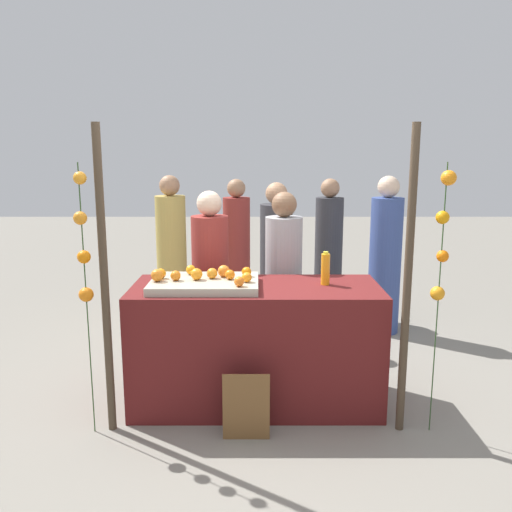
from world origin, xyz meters
TOP-DOWN VIEW (x-y plane):
  - ground_plane at (0.00, 0.00)m, footprint 24.00×24.00m
  - stall_counter at (0.00, 0.00)m, footprint 1.87×0.75m
  - orange_tray at (-0.38, -0.05)m, footprint 0.79×0.54m
  - orange_0 at (-0.44, -0.05)m, footprint 0.09×0.09m
  - orange_1 at (-0.19, -0.04)m, footprint 0.07×0.07m
  - orange_2 at (-0.33, -0.01)m, footprint 0.08×0.08m
  - orange_3 at (-0.24, 0.05)m, footprint 0.09×0.09m
  - orange_4 at (-0.50, 0.12)m, footprint 0.07×0.07m
  - orange_5 at (-0.07, -0.12)m, footprint 0.07×0.07m
  - orange_6 at (-0.71, -0.01)m, footprint 0.08×0.08m
  - orange_7 at (-0.12, -0.25)m, footprint 0.07×0.07m
  - orange_8 at (-0.59, -0.08)m, footprint 0.08×0.08m
  - orange_9 at (-0.07, 0.06)m, footprint 0.07×0.07m
  - orange_10 at (-0.72, -0.10)m, footprint 0.09×0.09m
  - juice_bottle at (0.53, 0.04)m, footprint 0.07×0.07m
  - chalkboard_sign at (-0.07, -0.55)m, footprint 0.32×0.03m
  - vendor_left at (-0.40, 0.65)m, footprint 0.32×0.32m
  - vendor_right at (0.24, 0.62)m, footprint 0.32×0.32m
  - crowd_person_0 at (0.86, 2.27)m, footprint 0.33×0.33m
  - crowd_person_1 at (-0.23, 2.39)m, footprint 0.32×0.32m
  - crowd_person_2 at (-0.95, 1.98)m, footprint 0.34×0.34m
  - crowd_person_3 at (0.20, 1.43)m, footprint 0.33×0.33m
  - crowd_person_4 at (1.38, 1.66)m, footprint 0.34×0.34m
  - canopy_post_left at (-1.02, -0.42)m, footprint 0.06×0.06m
  - canopy_post_right at (1.02, -0.42)m, footprint 0.06×0.06m
  - garland_strand_left at (-1.13, -0.46)m, footprint 0.10×0.10m
  - garland_strand_right at (1.22, -0.43)m, footprint 0.11×0.11m

SIDE VIEW (x-z plane):
  - ground_plane at x=0.00m, z-range 0.00..0.00m
  - chalkboard_sign at x=-0.07m, z-range -0.01..0.47m
  - stall_counter at x=0.00m, z-range 0.00..0.93m
  - vendor_right at x=0.24m, z-range -0.05..1.54m
  - vendor_left at x=-0.40m, z-range -0.06..1.55m
  - crowd_person_1 at x=-0.23m, z-range -0.06..1.56m
  - crowd_person_0 at x=0.86m, z-range -0.06..1.57m
  - crowd_person_3 at x=0.20m, z-range -0.06..1.57m
  - crowd_person_2 at x=-0.95m, z-range -0.06..1.62m
  - crowd_person_4 at x=1.38m, z-range -0.06..1.63m
  - orange_tray at x=-0.38m, z-range 0.93..0.99m
  - orange_7 at x=-0.12m, z-range 0.99..1.07m
  - orange_9 at x=-0.07m, z-range 0.99..1.07m
  - orange_5 at x=-0.07m, z-range 0.99..1.07m
  - orange_1 at x=-0.19m, z-range 0.99..1.07m
  - orange_4 at x=-0.50m, z-range 0.99..1.07m
  - orange_8 at x=-0.59m, z-range 0.99..1.07m
  - orange_6 at x=-0.71m, z-range 0.99..1.07m
  - orange_2 at x=-0.33m, z-range 0.99..1.07m
  - orange_0 at x=-0.44m, z-range 0.99..1.08m
  - orange_3 at x=-0.24m, z-range 0.99..1.09m
  - orange_10 at x=-0.72m, z-range 0.99..1.09m
  - canopy_post_left at x=-1.02m, z-range 0.00..2.11m
  - canopy_post_right at x=1.02m, z-range 0.00..2.11m
  - juice_bottle at x=0.53m, z-range 0.93..1.18m
  - garland_strand_left at x=-1.13m, z-range 0.39..2.25m
  - garland_strand_right at x=1.22m, z-range 0.44..2.31m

